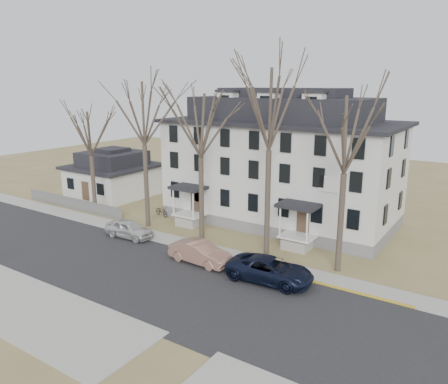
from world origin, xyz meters
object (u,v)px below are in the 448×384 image
Objects in this scene: car_silver at (129,229)px; car_tan at (200,253)px; boarding_house at (281,163)px; tree_center at (270,103)px; tree_mid_right at (347,129)px; tree_bungalow at (90,131)px; small_house at (114,176)px; tree_mid_left at (200,121)px; bicycle_left at (162,211)px; tree_far_left at (143,109)px; car_navy at (270,270)px.

car_tan is at bearing -100.34° from car_silver.
tree_center reaches higher than boarding_house.
tree_mid_right is at bearing 0.00° from tree_center.
boarding_house is 10.39m from tree_center.
tree_center is 19.23m from tree_bungalow.
boarding_house is at bearing 136.19° from tree_mid_right.
small_house is 15.21m from car_silver.
tree_mid_right is 19.10m from car_silver.
tree_mid_left reaches higher than boarding_house.
car_tan is (19.94, -10.40, -1.47)m from small_house.
bicycle_left is (-9.82, 7.04, -0.27)m from car_tan.
tree_bungalow is at bearing 65.06° from car_silver.
car_silver is 8.13m from car_tan.
tree_far_left reaches higher than small_house.
tree_bungalow reaches higher than car_tan.
boarding_house is 2.39× the size of small_house.
boarding_house reaches higher than car_silver.
tree_far_left is 7.16× the size of bicycle_left.
tree_center is 1.15× the size of tree_mid_right.
tree_bungalow is 2.52× the size of car_silver.
tree_far_left is 13.76m from car_tan.
car_silver is 2.23× the size of bicycle_left.
tree_center reaches higher than car_silver.
tree_far_left reaches higher than bicycle_left.
car_tan is (15.94, -4.21, -7.34)m from tree_bungalow.
tree_center is 15.52m from car_silver.
car_silver reaches higher than bicycle_left.
tree_center is at bearing -15.08° from small_house.
tree_mid_right is (5.50, 0.00, -1.48)m from tree_center.
car_silver is at bearing -74.47° from tree_far_left.
tree_mid_right is 1.18× the size of tree_bungalow.
car_silver is 13.59m from car_navy.
small_house is 30.08m from tree_mid_right.
car_tan is 5.50m from car_navy.
tree_mid_left is (6.00, 0.00, -0.74)m from tree_far_left.
tree_far_left reaches higher than tree_bungalow.
small_house is 0.63× the size of tree_far_left.
car_navy is (14.44, -4.10, -9.56)m from tree_far_left.
car_navy is at bearing -96.95° from car_silver.
bicycle_left is (-9.87, -5.32, -4.88)m from boarding_house.
tree_mid_left is 2.98× the size of car_silver.
bicycle_left is at bearing -151.66° from boarding_house.
boarding_house is at bearing 5.59° from small_house.
small_house is at bearing -174.41° from boarding_house.
small_house is at bearing 64.30° from car_tan.
small_house is 10.82m from bicycle_left.
tree_center is 11.36m from car_navy.
car_navy is 16.81m from bicycle_left.
boarding_house is 1.52× the size of tree_far_left.
car_navy is at bearing -87.07° from car_tan.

